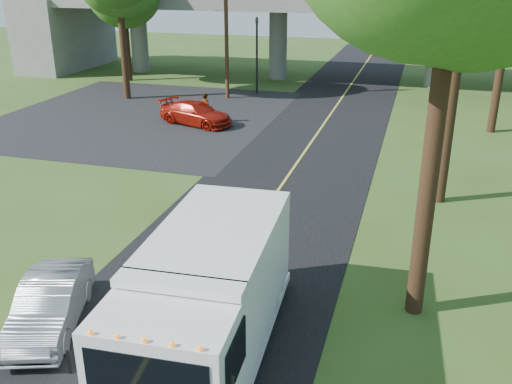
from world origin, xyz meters
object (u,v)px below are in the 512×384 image
at_px(traffic_signal, 257,47).
at_px(red_sedan, 196,113).
at_px(silver_sedan, 50,304).
at_px(pedestrian, 206,108).
at_px(utility_pole, 226,29).
at_px(step_van, 208,296).

xyz_separation_m(traffic_signal, red_sedan, (-1.00, -9.02, -2.55)).
height_order(red_sedan, silver_sedan, red_sedan).
relative_size(silver_sedan, pedestrian, 2.24).
bearing_deg(utility_pole, silver_sedan, -80.70).
bearing_deg(utility_pole, red_sedan, -85.90).
bearing_deg(traffic_signal, red_sedan, -96.31).
bearing_deg(silver_sedan, traffic_signal, 76.68).
relative_size(step_van, silver_sedan, 1.86).
bearing_deg(silver_sedan, utility_pole, 80.32).
xyz_separation_m(step_van, pedestrian, (-7.58, 19.73, -0.75)).
distance_m(red_sedan, silver_sedan, 19.61).
bearing_deg(step_van, silver_sedan, 176.56).
relative_size(red_sedan, pedestrian, 2.59).
distance_m(silver_sedan, pedestrian, 20.00).
bearing_deg(utility_pole, traffic_signal, 53.13).
xyz_separation_m(red_sedan, pedestrian, (0.43, 0.48, 0.21)).
xyz_separation_m(red_sedan, silver_sedan, (3.80, -19.24, -0.01)).
bearing_deg(traffic_signal, utility_pole, -126.87).
distance_m(utility_pole, silver_sedan, 26.90).
relative_size(traffic_signal, silver_sedan, 1.35).
bearing_deg(red_sedan, step_van, -139.73).
bearing_deg(utility_pole, step_van, -72.05).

